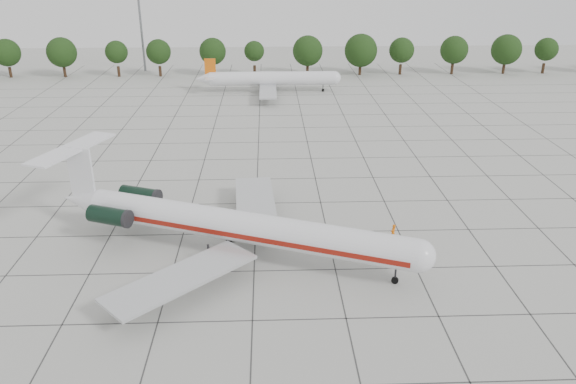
% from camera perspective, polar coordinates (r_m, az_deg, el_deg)
% --- Properties ---
extents(ground, '(260.00, 260.00, 0.00)m').
position_cam_1_polar(ground, '(62.56, -3.33, -4.20)').
color(ground, '#B4B4AC').
rests_on(ground, ground).
extents(apron_joints, '(170.00, 170.00, 0.02)m').
position_cam_1_polar(apron_joints, '(76.17, -3.15, 1.04)').
color(apron_joints, '#383838').
rests_on(apron_joints, ground).
extents(main_airliner, '(39.57, 29.92, 9.60)m').
position_cam_1_polar(main_airliner, '(57.44, -6.55, -3.19)').
color(main_airliner, silver).
rests_on(main_airliner, ground).
extents(ground_crew, '(0.86, 0.86, 2.02)m').
position_cam_1_polar(ground_crew, '(61.38, 10.62, -4.11)').
color(ground_crew, '#D9610C').
rests_on(ground_crew, ground).
extents(bg_airliner_c, '(28.24, 27.20, 7.40)m').
position_cam_1_polar(bg_airliner_c, '(125.38, -1.70, 11.42)').
color(bg_airliner_c, silver).
rests_on(bg_airliner_c, ground).
extents(tree_line, '(249.86, 8.44, 10.22)m').
position_cam_1_polar(tree_line, '(142.91, -7.66, 13.97)').
color(tree_line, '#332114').
rests_on(tree_line, ground).
extents(floodlight_mast, '(1.60, 1.60, 25.45)m').
position_cam_1_polar(floodlight_mast, '(151.48, -14.83, 17.13)').
color(floodlight_mast, slate).
rests_on(floodlight_mast, ground).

